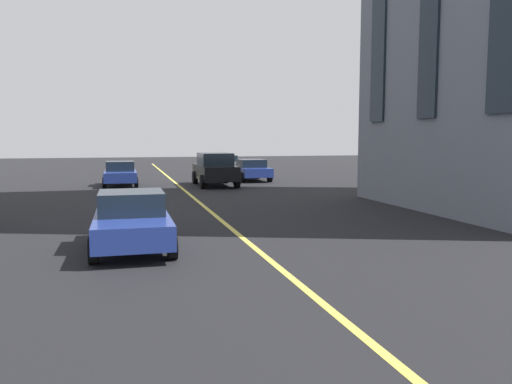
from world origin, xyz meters
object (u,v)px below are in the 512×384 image
at_px(car_black_mid, 215,169).
at_px(car_grey_oncoming, 225,163).
at_px(car_blue_near, 132,221).
at_px(car_blue_parked_a, 120,174).
at_px(car_blue_parked_b, 251,170).

xyz_separation_m(car_black_mid, car_grey_oncoming, (11.49, -2.89, -0.27)).
xyz_separation_m(car_blue_near, car_blue_parked_a, (17.41, 0.32, 0.00)).
bearing_deg(car_blue_near, car_grey_oncoming, -15.82).
xyz_separation_m(car_blue_near, car_grey_oncoming, (27.59, -7.82, 0.00)).
relative_size(car_blue_parked_b, car_black_mid, 0.94).
xyz_separation_m(car_blue_parked_a, car_black_mid, (-1.31, -5.25, 0.27)).
xyz_separation_m(car_blue_parked_b, car_black_mid, (-3.04, 2.89, 0.27)).
distance_m(car_black_mid, car_grey_oncoming, 11.85).
bearing_deg(car_grey_oncoming, car_blue_parked_a, 141.39).
bearing_deg(car_black_mid, car_blue_near, 162.96).
height_order(car_blue_near, car_grey_oncoming, car_blue_near).
bearing_deg(car_blue_parked_a, car_grey_oncoming, -38.61).
distance_m(car_blue_near, car_black_mid, 16.84).
bearing_deg(car_black_mid, car_blue_parked_a, 76.02).
height_order(car_blue_parked_a, car_black_mid, car_black_mid).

